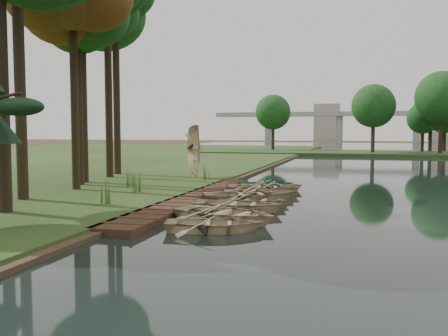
% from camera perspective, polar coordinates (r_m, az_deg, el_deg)
% --- Properties ---
extents(ground, '(300.00, 300.00, 0.00)m').
position_cam_1_polar(ground, '(22.60, 0.29, -4.14)').
color(ground, '#3D2F1D').
extents(boardwalk, '(1.60, 16.00, 0.30)m').
position_cam_1_polar(boardwalk, '(23.04, -3.56, -3.61)').
color(boardwalk, '#382315').
rests_on(boardwalk, ground).
extents(peninsula, '(50.00, 14.00, 0.45)m').
position_cam_1_polar(peninsula, '(71.69, 17.11, 1.61)').
color(peninsula, '#26421D').
rests_on(peninsula, ground).
extents(far_trees, '(45.60, 5.60, 8.80)m').
position_cam_1_polar(far_trees, '(71.67, 14.53, 6.62)').
color(far_trees, black).
rests_on(far_trees, peninsula).
extents(bridge, '(95.90, 4.00, 8.60)m').
position_cam_1_polar(bridge, '(141.79, 18.07, 5.57)').
color(bridge, '#A5A5A0').
rests_on(bridge, ground).
extents(building_a, '(10.00, 8.00, 18.00)m').
position_cam_1_polar(building_a, '(163.49, 24.00, 5.89)').
color(building_a, '#A5A5A0').
rests_on(building_a, ground).
extents(building_b, '(8.00, 8.00, 12.00)m').
position_cam_1_polar(building_b, '(166.96, 11.70, 5.10)').
color(building_b, '#A5A5A0').
rests_on(building_b, ground).
extents(rowboat_0, '(3.61, 2.93, 0.66)m').
position_cam_1_polar(rowboat_0, '(16.22, -1.22, -6.13)').
color(rowboat_0, beige).
rests_on(rowboat_0, water).
extents(rowboat_1, '(4.54, 3.79, 0.81)m').
position_cam_1_polar(rowboat_1, '(17.74, 0.07, -4.98)').
color(rowboat_1, beige).
rests_on(rowboat_1, water).
extents(rowboat_2, '(3.41, 2.77, 0.62)m').
position_cam_1_polar(rowboat_2, '(19.26, -0.11, -4.53)').
color(rowboat_2, beige).
rests_on(rowboat_2, water).
extents(rowboat_3, '(3.77, 2.79, 0.75)m').
position_cam_1_polar(rowboat_3, '(20.05, 1.58, -3.99)').
color(rowboat_3, beige).
rests_on(rowboat_3, water).
extents(rowboat_4, '(3.39, 2.57, 0.66)m').
position_cam_1_polar(rowboat_4, '(21.76, 3.13, -3.47)').
color(rowboat_4, beige).
rests_on(rowboat_4, water).
extents(rowboat_5, '(4.85, 4.28, 0.83)m').
position_cam_1_polar(rowboat_5, '(22.76, 2.65, -2.90)').
color(rowboat_5, beige).
rests_on(rowboat_5, water).
extents(rowboat_6, '(3.92, 3.17, 0.72)m').
position_cam_1_polar(rowboat_6, '(24.16, 4.01, -2.63)').
color(rowboat_6, beige).
rests_on(rowboat_6, water).
extents(rowboat_7, '(4.08, 3.13, 0.79)m').
position_cam_1_polar(rowboat_7, '(25.85, 4.49, -2.10)').
color(rowboat_7, beige).
rests_on(rowboat_7, water).
extents(rowboat_8, '(3.97, 3.43, 0.69)m').
position_cam_1_polar(rowboat_8, '(27.10, 5.56, -1.92)').
color(rowboat_8, beige).
rests_on(rowboat_8, water).
extents(rowboat_9, '(3.68, 3.18, 0.64)m').
position_cam_1_polar(rowboat_9, '(28.37, 4.95, -1.69)').
color(rowboat_9, teal).
rests_on(rowboat_9, water).
extents(stored_rowboat, '(3.44, 2.51, 0.70)m').
position_cam_1_polar(stored_rowboat, '(32.12, -3.31, -0.49)').
color(stored_rowboat, beige).
rests_on(stored_rowboat, bank).
extents(tree_2, '(4.50, 4.50, 10.41)m').
position_cam_1_polar(tree_2, '(27.23, -16.89, 15.55)').
color(tree_2, black).
rests_on(tree_2, bank).
extents(tree_3, '(4.48, 4.48, 11.49)m').
position_cam_1_polar(tree_3, '(29.72, -16.45, 16.67)').
color(tree_3, black).
rests_on(tree_3, bank).
extents(tree_5, '(5.90, 5.90, 14.50)m').
position_cam_1_polar(tree_5, '(36.69, -12.34, 18.20)').
color(tree_5, black).
rests_on(tree_5, bank).
extents(tree_6, '(4.31, 4.31, 13.36)m').
position_cam_1_polar(tree_6, '(34.30, -13.23, 18.18)').
color(tree_6, black).
rests_on(tree_6, bank).
extents(reeds_0, '(0.60, 0.60, 1.00)m').
position_cam_1_polar(reeds_0, '(21.08, -13.52, -2.68)').
color(reeds_0, '#3F661E').
rests_on(reeds_0, bank).
extents(reeds_1, '(0.60, 0.60, 1.04)m').
position_cam_1_polar(reeds_1, '(24.90, -10.04, -1.52)').
color(reeds_1, '#3F661E').
rests_on(reeds_1, bank).
extents(reeds_2, '(0.60, 0.60, 0.89)m').
position_cam_1_polar(reeds_2, '(27.43, -10.55, -1.16)').
color(reeds_2, '#3F661E').
rests_on(reeds_2, bank).
extents(reeds_3, '(0.60, 0.60, 0.85)m').
position_cam_1_polar(reeds_3, '(30.89, -2.29, -0.53)').
color(reeds_3, '#3F661E').
rests_on(reeds_3, bank).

